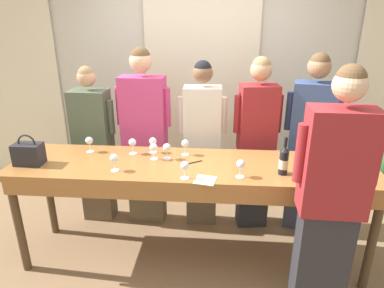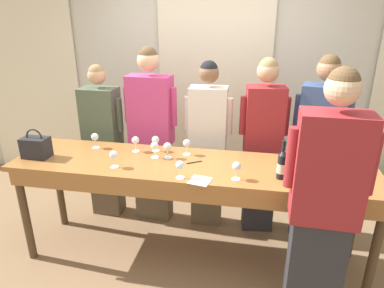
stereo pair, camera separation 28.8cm
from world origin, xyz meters
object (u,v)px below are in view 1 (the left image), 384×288
(wine_glass_front_right, at_px, (241,165))
(wine_glass_back_right, at_px, (185,144))
(guest_striped_shirt, at_px, (256,144))
(guest_navy_coat, at_px, (309,144))
(wine_glass_center_mid, at_px, (323,157))
(guest_cream_sweater, at_px, (202,144))
(handbag, at_px, (28,153))
(wine_glass_front_mid, at_px, (132,143))
(wine_glass_back_mid, at_px, (114,159))
(wine_glass_front_left, at_px, (153,142))
(host_pouring, at_px, (330,203))
(guest_pink_top, at_px, (145,137))
(wine_glass_center_right, at_px, (185,166))
(potted_plant, at_px, (382,174))
(wine_glass_center_left, at_px, (154,148))
(wine_glass_near_host, at_px, (89,141))
(tasting_bar, at_px, (191,176))
(guest_olive_jacket, at_px, (94,146))
(wine_glass_back_left, at_px, (167,148))
(wine_bottle, at_px, (284,161))

(wine_glass_front_right, height_order, wine_glass_back_right, same)
(guest_striped_shirt, height_order, guest_navy_coat, guest_navy_coat)
(wine_glass_center_mid, relative_size, guest_cream_sweater, 0.08)
(handbag, height_order, guest_navy_coat, guest_navy_coat)
(wine_glass_front_mid, xyz_separation_m, wine_glass_back_mid, (-0.06, -0.36, 0.00))
(wine_glass_front_left, height_order, guest_striped_shirt, guest_striped_shirt)
(wine_glass_back_right, bearing_deg, handbag, -166.92)
(wine_glass_front_left, height_order, host_pouring, host_pouring)
(guest_pink_top, distance_m, guest_cream_sweater, 0.59)
(guest_pink_top, bearing_deg, wine_glass_center_mid, -21.11)
(wine_glass_front_left, relative_size, host_pouring, 0.08)
(wine_glass_center_right, bearing_deg, host_pouring, -16.07)
(potted_plant, bearing_deg, wine_glass_front_right, -141.23)
(handbag, relative_size, guest_navy_coat, 0.14)
(wine_glass_center_left, distance_m, wine_glass_near_host, 0.62)
(tasting_bar, height_order, guest_striped_shirt, guest_striped_shirt)
(guest_cream_sweater, relative_size, potted_plant, 2.54)
(wine_glass_front_right, height_order, guest_navy_coat, guest_navy_coat)
(guest_olive_jacket, xyz_separation_m, host_pouring, (2.04, -1.17, 0.11))
(wine_glass_back_left, distance_m, guest_striped_shirt, 0.98)
(wine_glass_center_mid, relative_size, wine_glass_back_mid, 1.00)
(guest_olive_jacket, bearing_deg, guest_pink_top, -0.00)
(wine_glass_back_mid, bearing_deg, wine_bottle, 1.99)
(tasting_bar, xyz_separation_m, wine_glass_center_left, (-0.33, 0.10, 0.20))
(wine_glass_front_mid, distance_m, guest_pink_top, 0.45)
(wine_glass_back_left, height_order, wine_glass_back_right, same)
(wine_glass_center_right, bearing_deg, guest_striped_shirt, 54.76)
(guest_cream_sweater, bearing_deg, handbag, -152.94)
(handbag, distance_m, wine_glass_back_mid, 0.75)
(wine_glass_center_mid, relative_size, guest_navy_coat, 0.08)
(wine_glass_center_mid, height_order, guest_navy_coat, guest_navy_coat)
(wine_glass_front_left, xyz_separation_m, guest_striped_shirt, (0.96, 0.39, -0.14))
(wine_glass_back_left, bearing_deg, wine_bottle, -12.77)
(wine_glass_front_right, bearing_deg, wine_glass_back_right, 139.01)
(potted_plant, bearing_deg, wine_glass_back_right, -155.44)
(guest_cream_sweater, bearing_deg, tasting_bar, -95.29)
(handbag, height_order, wine_glass_center_right, handbag)
(wine_glass_front_mid, height_order, guest_navy_coat, guest_navy_coat)
(wine_glass_back_right, xyz_separation_m, guest_olive_jacket, (-1.00, 0.42, -0.21))
(handbag, relative_size, wine_glass_front_right, 1.82)
(wine_glass_front_right, height_order, wine_glass_center_right, same)
(wine_glass_front_left, distance_m, wine_glass_back_mid, 0.46)
(tasting_bar, xyz_separation_m, guest_pink_top, (-0.52, 0.64, 0.10))
(wine_glass_center_left, height_order, guest_navy_coat, guest_navy_coat)
(guest_navy_coat, bearing_deg, host_pouring, -96.88)
(tasting_bar, height_order, host_pouring, host_pouring)
(tasting_bar, relative_size, guest_cream_sweater, 1.76)
(tasting_bar, distance_m, wine_glass_front_left, 0.48)
(wine_glass_near_host, relative_size, guest_navy_coat, 0.08)
(wine_glass_near_host, relative_size, host_pouring, 0.08)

